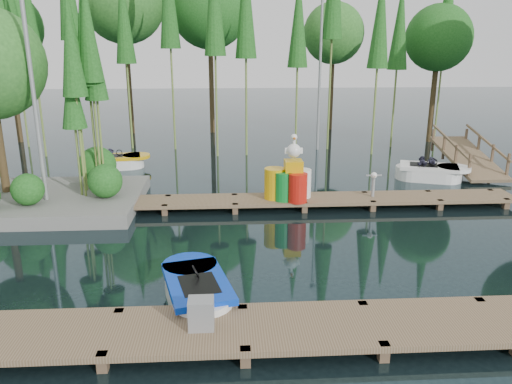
{
  "coord_description": "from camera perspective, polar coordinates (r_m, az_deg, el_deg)",
  "views": [
    {
      "loc": [
        -0.23,
        -11.7,
        4.74
      ],
      "look_at": [
        0.5,
        0.5,
        1.1
      ],
      "focal_mm": 35.0,
      "sensor_mm": 36.0,
      "label": 1
    }
  ],
  "objects": [
    {
      "name": "ground_plane",
      "position": [
        12.63,
        -2.14,
        -5.48
      ],
      "size": [
        90.0,
        90.0,
        0.0
      ],
      "primitive_type": "plane",
      "color": "#1A2C31"
    },
    {
      "name": "near_dock",
      "position": [
        8.5,
        -1.4,
        -15.43
      ],
      "size": [
        18.0,
        1.5,
        0.5
      ],
      "color": "brown",
      "rests_on": "ground"
    },
    {
      "name": "far_dock",
      "position": [
        14.95,
        1.45,
        -0.98
      ],
      "size": [
        15.0,
        1.2,
        0.5
      ],
      "color": "brown",
      "rests_on": "ground"
    },
    {
      "name": "island",
      "position": [
        16.25,
        -25.71,
        9.48
      ],
      "size": [
        6.2,
        4.2,
        6.75
      ],
      "color": "slate",
      "rests_on": "ground"
    },
    {
      "name": "tree_screen",
      "position": [
        22.42,
        -8.56,
        19.92
      ],
      "size": [
        34.42,
        18.53,
        10.31
      ],
      "color": "#44331D",
      "rests_on": "ground"
    },
    {
      "name": "lamp_island",
      "position": [
        15.16,
        -24.47,
        13.34
      ],
      "size": [
        0.3,
        0.3,
        7.25
      ],
      "color": "gray",
      "rests_on": "ground"
    },
    {
      "name": "lamp_rear",
      "position": [
        23.1,
        7.39,
        15.25
      ],
      "size": [
        0.3,
        0.3,
        7.25
      ],
      "color": "gray",
      "rests_on": "ground"
    },
    {
      "name": "ramp",
      "position": [
        20.83,
        23.01,
        3.75
      ],
      "size": [
        1.5,
        3.94,
        1.49
      ],
      "color": "brown",
      "rests_on": "ground"
    },
    {
      "name": "boat_blue",
      "position": [
        9.68,
        -6.75,
        -11.28
      ],
      "size": [
        1.64,
        2.62,
        0.82
      ],
      "rotation": [
        0.0,
        0.0,
        0.24
      ],
      "color": "white",
      "rests_on": "ground"
    },
    {
      "name": "boat_yellow_far",
      "position": [
        20.55,
        -15.55,
        3.35
      ],
      "size": [
        2.54,
        1.48,
        1.19
      ],
      "rotation": [
        0.0,
        0.0,
        -0.17
      ],
      "color": "white",
      "rests_on": "ground"
    },
    {
      "name": "boat_white_far",
      "position": [
        19.11,
        19.23,
        2.12
      ],
      "size": [
        2.83,
        1.97,
        1.22
      ],
      "rotation": [
        0.0,
        0.0,
        0.35
      ],
      "color": "white",
      "rests_on": "ground"
    },
    {
      "name": "utility_cabinet",
      "position": [
        8.34,
        -6.28,
        -13.64
      ],
      "size": [
        0.41,
        0.35,
        0.51
      ],
      "primitive_type": "cube",
      "color": "gray",
      "rests_on": "near_dock"
    },
    {
      "name": "yellow_barrel",
      "position": [
        14.82,
        2.14,
        0.99
      ],
      "size": [
        0.61,
        0.61,
        0.92
      ],
      "primitive_type": "cylinder",
      "color": "#D7A00B",
      "rests_on": "far_dock"
    },
    {
      "name": "drum_cluster",
      "position": [
        14.71,
        4.39,
        1.29
      ],
      "size": [
        1.13,
        1.04,
        1.96
      ],
      "color": "#0D7C28",
      "rests_on": "far_dock"
    },
    {
      "name": "seagull_post",
      "position": [
        15.38,
        13.29,
        1.32
      ],
      "size": [
        0.47,
        0.26,
        0.76
      ],
      "color": "gray",
      "rests_on": "far_dock"
    }
  ]
}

